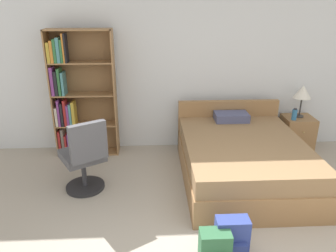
# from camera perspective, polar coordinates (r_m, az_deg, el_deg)

# --- Properties ---
(wall_back) EXTENTS (9.00, 0.06, 2.60)m
(wall_back) POSITION_cam_1_polar(r_m,az_deg,el_deg) (5.21, 6.51, 10.07)
(wall_back) COLOR silver
(wall_back) RESTS_ON ground_plane
(bookshelf) EXTENTS (0.94, 0.27, 1.91)m
(bookshelf) POSITION_cam_1_polar(r_m,az_deg,el_deg) (5.12, -15.91, 4.99)
(bookshelf) COLOR olive
(bookshelf) RESTS_ON ground_plane
(bed) EXTENTS (1.57, 2.02, 0.83)m
(bed) POSITION_cam_1_polar(r_m,az_deg,el_deg) (4.55, 12.68, -5.49)
(bed) COLOR olive
(bed) RESTS_ON ground_plane
(office_chair) EXTENTS (0.68, 0.72, 0.99)m
(office_chair) POSITION_cam_1_polar(r_m,az_deg,el_deg) (4.18, -14.30, -5.45)
(office_chair) COLOR #232326
(office_chair) RESTS_ON ground_plane
(nightstand) EXTENTS (0.46, 0.44, 0.56)m
(nightstand) POSITION_cam_1_polar(r_m,az_deg,el_deg) (5.66, 21.51, -1.22)
(nightstand) COLOR olive
(nightstand) RESTS_ON ground_plane
(table_lamp) EXTENTS (0.27, 0.27, 0.51)m
(table_lamp) POSITION_cam_1_polar(r_m,az_deg,el_deg) (5.48, 22.41, 5.42)
(table_lamp) COLOR #333333
(table_lamp) RESTS_ON nightstand
(water_bottle) EXTENTS (0.08, 0.08, 0.18)m
(water_bottle) POSITION_cam_1_polar(r_m,az_deg,el_deg) (5.39, 21.16, 1.90)
(water_bottle) COLOR teal
(water_bottle) RESTS_ON nightstand
(backpack_blue) EXTENTS (0.31, 0.22, 0.40)m
(backpack_blue) POSITION_cam_1_polar(r_m,az_deg,el_deg) (3.34, 11.06, -18.62)
(backpack_blue) COLOR navy
(backpack_blue) RESTS_ON ground_plane
(backpack_green) EXTENTS (0.28, 0.25, 0.36)m
(backpack_green) POSITION_cam_1_polar(r_m,az_deg,el_deg) (3.22, 8.18, -20.59)
(backpack_green) COLOR #2D603D
(backpack_green) RESTS_ON ground_plane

